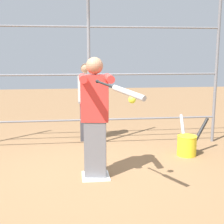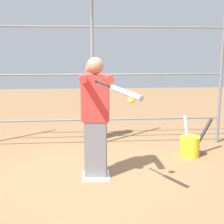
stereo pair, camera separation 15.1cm
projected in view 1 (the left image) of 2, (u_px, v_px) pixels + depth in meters
ground_plane at (96, 177)px, 4.61m from camera, size 24.00×24.00×0.00m
home_plate at (96, 176)px, 4.61m from camera, size 0.40×0.40×0.02m
fence_backstop at (89, 75)px, 5.92m from camera, size 5.14×0.06×2.80m
batter at (95, 114)px, 4.42m from camera, size 0.45×0.63×1.75m
baseball_bat_swinging at (124, 91)px, 3.54m from camera, size 0.51×0.72×0.19m
softball_in_flight at (132, 100)px, 3.94m from camera, size 0.10×0.10×0.10m
bat_bucket at (187, 144)px, 5.58m from camera, size 0.69×0.77×0.64m
bystander_behind_fence at (86, 101)px, 6.39m from camera, size 0.33×0.21×1.60m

